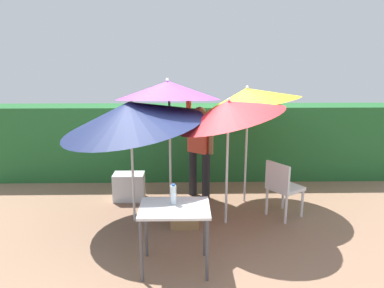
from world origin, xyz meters
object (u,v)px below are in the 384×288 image
umbrella_navy (131,114)px  bottle_water (173,194)px  person_vendor (199,145)px  cooler_box (129,187)px  folding_table (175,215)px  umbrella_rainbow (229,110)px  umbrella_yellow (168,91)px  crate_cardboard (185,213)px  chair_plastic (282,186)px  umbrella_orange (247,97)px

umbrella_navy → bottle_water: umbrella_navy is taller
person_vendor → cooler_box: size_ratio=3.59×
folding_table → bottle_water: size_ratio=3.33×
umbrella_navy → bottle_water: (0.62, -1.14, -0.75)m
umbrella_rainbow → umbrella_yellow: 1.07m
umbrella_rainbow → umbrella_yellow: (-0.86, 0.60, 0.21)m
crate_cardboard → bottle_water: bearing=-97.5°
umbrella_yellow → chair_plastic: size_ratio=2.41×
umbrella_rainbow → umbrella_yellow: umbrella_yellow is taller
umbrella_orange → cooler_box: 2.51m
umbrella_orange → cooler_box: size_ratio=4.15×
umbrella_navy → person_vendor: size_ratio=1.11×
umbrella_yellow → bottle_water: 1.94m
bottle_water → umbrella_rainbow: bearing=54.4°
umbrella_rainbow → bottle_water: size_ratio=8.46×
umbrella_rainbow → umbrella_yellow: bearing=144.9°
umbrella_navy → cooler_box: 1.65m
umbrella_rainbow → umbrella_navy: size_ratio=0.97×
umbrella_yellow → umbrella_rainbow: bearing=-35.1°
chair_plastic → umbrella_orange: bearing=128.9°
umbrella_navy → person_vendor: umbrella_navy is taller
person_vendor → bottle_water: person_vendor is taller
chair_plastic → cooler_box: (-2.45, 0.74, -0.28)m
umbrella_yellow → person_vendor: umbrella_yellow is taller
umbrella_yellow → person_vendor: bearing=43.6°
bottle_water → folding_table: bearing=-81.4°
umbrella_navy → crate_cardboard: umbrella_navy is taller
umbrella_yellow → folding_table: bearing=-85.7°
umbrella_yellow → umbrella_orange: bearing=9.5°
person_vendor → crate_cardboard: person_vendor is taller
umbrella_orange → folding_table: 2.50m
person_vendor → chair_plastic: 1.56m
umbrella_navy → person_vendor: 1.57m
umbrella_navy → umbrella_yellow: bearing=44.5°
umbrella_yellow → crate_cardboard: umbrella_yellow is taller
umbrella_orange → bottle_water: (-1.14, -1.84, -0.90)m
umbrella_rainbow → chair_plastic: umbrella_rainbow is taller
cooler_box → folding_table: bearing=-67.8°
chair_plastic → crate_cardboard: chair_plastic is taller
umbrella_yellow → person_vendor: (0.50, 0.48, -0.98)m
cooler_box → folding_table: (0.85, -2.08, 0.44)m
umbrella_orange → bottle_water: size_ratio=9.06×
umbrella_rainbow → bottle_water: 1.51m
chair_plastic → cooler_box: size_ratio=1.70×
umbrella_navy → chair_plastic: umbrella_navy is taller
umbrella_orange → person_vendor: (-0.75, 0.27, -0.85)m
chair_plastic → bottle_water: 2.08m
umbrella_orange → person_vendor: umbrella_orange is taller
umbrella_navy → cooler_box: umbrella_navy is taller
umbrella_rainbow → bottle_water: bearing=-125.6°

